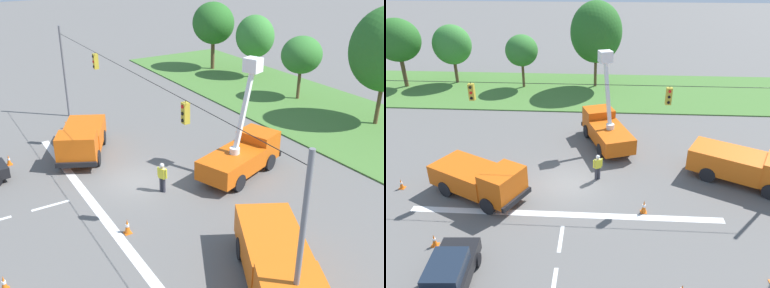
{
  "view_description": "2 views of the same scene",
  "coord_description": "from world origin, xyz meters",
  "views": [
    {
      "loc": [
        21.44,
        -9.33,
        12.71
      ],
      "look_at": [
        0.81,
        3.25,
        1.97
      ],
      "focal_mm": 42.0,
      "sensor_mm": 36.0,
      "label": 1
    },
    {
      "loc": [
        1.81,
        -19.87,
        13.06
      ],
      "look_at": [
        0.45,
        1.88,
        1.92
      ],
      "focal_mm": 35.0,
      "sensor_mm": 36.0,
      "label": 2
    }
  ],
  "objects": [
    {
      "name": "traffic_cone_lane_edge_a",
      "position": [
        -10.36,
        -1.09,
        0.32
      ],
      "size": [
        0.36,
        0.36,
        0.66
      ],
      "color": "orange",
      "rests_on": "ground"
    },
    {
      "name": "signal_gantry",
      "position": [
        0.01,
        -0.0,
        4.25
      ],
      "size": [
        26.2,
        0.33,
        7.2
      ],
      "color": "slate",
      "rests_on": "ground"
    },
    {
      "name": "lane_markings",
      "position": [
        0.0,
        -4.58,
        0.0
      ],
      "size": [
        17.6,
        15.25,
        0.01
      ],
      "color": "silver",
      "rests_on": "ground"
    },
    {
      "name": "sedan_black",
      "position": [
        -4.46,
        -8.56,
        0.79
      ],
      "size": [
        2.13,
        4.4,
        1.56
      ],
      "color": "black",
      "rests_on": "ground"
    },
    {
      "name": "utility_truck_support_far",
      "position": [
        10.92,
        1.03,
        1.2
      ],
      "size": [
        6.85,
        5.21,
        2.13
      ],
      "color": "orange",
      "rests_on": "ground"
    },
    {
      "name": "tree_west",
      "position": [
        -14.27,
        19.88,
        4.28
      ],
      "size": [
        4.15,
        3.72,
        6.4
      ],
      "color": "brown",
      "rests_on": "ground"
    },
    {
      "name": "tree_centre",
      "position": [
        -6.51,
        18.82,
        4.02
      ],
      "size": [
        3.38,
        3.67,
        5.65
      ],
      "color": "brown",
      "rests_on": "ground"
    },
    {
      "name": "tree_east",
      "position": [
        1.22,
        19.58,
        5.83
      ],
      "size": [
        5.34,
        5.71,
        8.94
      ],
      "color": "brown",
      "rests_on": "ground"
    },
    {
      "name": "traffic_cone_foreground_left",
      "position": [
        -6.24,
        -5.97,
        0.33
      ],
      "size": [
        0.36,
        0.36,
        0.68
      ],
      "color": "orange",
      "rests_on": "ground"
    },
    {
      "name": "utility_truck_bucket_lift",
      "position": [
        2.31,
        5.86,
        1.35
      ],
      "size": [
        4.13,
        6.35,
        6.97
      ],
      "color": "#D6560F",
      "rests_on": "ground"
    },
    {
      "name": "ground_plane",
      "position": [
        0.0,
        0.0,
        0.0
      ],
      "size": [
        200.0,
        200.0,
        0.0
      ],
      "primitive_type": "plane",
      "color": "#605E5B"
    },
    {
      "name": "grass_verge",
      "position": [
        0.0,
        18.0,
        0.05
      ],
      "size": [
        56.0,
        12.0,
        0.1
      ],
      "primitive_type": "cube",
      "color": "#477533",
      "rests_on": "ground"
    },
    {
      "name": "tree_far_west",
      "position": [
        -19.34,
        18.21,
        5.03
      ],
      "size": [
        4.77,
        4.37,
        7.26
      ],
      "color": "brown",
      "rests_on": "ground"
    },
    {
      "name": "utility_truck_support_near",
      "position": [
        -5.14,
        -1.51,
        1.17
      ],
      "size": [
        6.37,
        4.88,
        2.23
      ],
      "color": "#D6560F",
      "rests_on": "ground"
    },
    {
      "name": "traffic_cone_near_bucket",
      "position": [
        4.44,
        -2.59,
        0.39
      ],
      "size": [
        0.36,
        0.36,
        0.78
      ],
      "color": "orange",
      "rests_on": "ground"
    },
    {
      "name": "road_worker",
      "position": [
        1.78,
        0.73,
        1.0
      ],
      "size": [
        0.6,
        0.39,
        1.77
      ],
      "color": "#383842",
      "rests_on": "ground"
    }
  ]
}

